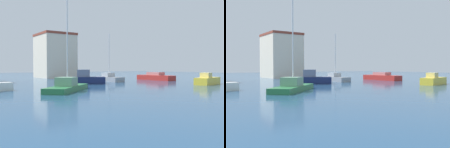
% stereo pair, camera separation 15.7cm
% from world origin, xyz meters
% --- Properties ---
extents(water, '(160.00, 160.00, 0.00)m').
position_xyz_m(water, '(15.00, 20.00, 0.00)').
color(water, navy).
rests_on(water, ground).
extents(sailboat_green_far_left, '(6.65, 6.59, 10.36)m').
position_xyz_m(sailboat_green_far_left, '(10.55, 18.29, 0.50)').
color(sailboat_green_far_left, '#28703D').
rests_on(sailboat_green_far_left, water).
extents(motorboat_navy_distant_north, '(6.08, 4.74, 2.03)m').
position_xyz_m(motorboat_navy_distant_north, '(16.77, 26.18, 0.69)').
color(motorboat_navy_distant_north, '#19234C').
rests_on(motorboat_navy_distant_north, water).
extents(sailboat_grey_outer_mooring, '(2.20, 5.78, 7.84)m').
position_xyz_m(sailboat_grey_outer_mooring, '(22.92, 28.94, 0.54)').
color(sailboat_grey_outer_mooring, gray).
rests_on(sailboat_grey_outer_mooring, water).
extents(motorboat_red_near_pier, '(2.50, 7.60, 1.44)m').
position_xyz_m(motorboat_red_near_pier, '(32.32, 27.63, 0.56)').
color(motorboat_red_near_pier, '#B22823').
rests_on(motorboat_red_near_pier, water).
extents(motorboat_yellow_far_right, '(5.71, 3.05, 1.62)m').
position_xyz_m(motorboat_yellow_far_right, '(30.09, 15.63, 0.57)').
color(motorboat_yellow_far_right, gold).
rests_on(motorboat_yellow_far_right, water).
extents(warehouse_block, '(6.98, 8.68, 9.66)m').
position_xyz_m(warehouse_block, '(21.12, 47.30, 4.84)').
color(warehouse_block, beige).
rests_on(warehouse_block, ground).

